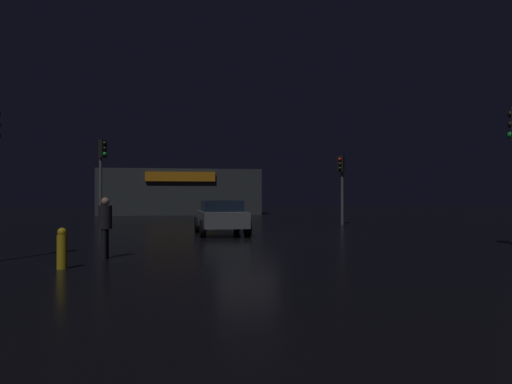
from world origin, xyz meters
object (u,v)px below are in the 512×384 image
car_near (221,217)px  fire_hydrant (62,249)px  traffic_signal_cross_right (102,167)px  pedestrian (105,223)px  traffic_signal_main (341,177)px  store_building (180,192)px

car_near → fire_hydrant: size_ratio=4.63×
traffic_signal_cross_right → fire_hydrant: (1.35, -14.55, -2.66)m
pedestrian → traffic_signal_cross_right: bearing=98.9°
traffic_signal_main → traffic_signal_cross_right: size_ratio=0.87×
store_building → pedestrian: 32.52m
car_near → traffic_signal_main: bearing=39.6°
traffic_signal_cross_right → fire_hydrant: traffic_signal_cross_right is taller
pedestrian → fire_hydrant: size_ratio=1.73×
traffic_signal_main → traffic_signal_cross_right: traffic_signal_cross_right is taller
traffic_signal_main → car_near: 9.82m
traffic_signal_cross_right → pedestrian: bearing=-81.1°
pedestrian → car_near: bearing=64.2°
car_near → pedestrian: 8.37m
pedestrian → fire_hydrant: (-0.67, -1.72, -0.46)m
store_building → car_near: size_ratio=3.36×
traffic_signal_cross_right → car_near: bearing=-43.1°
traffic_signal_main → car_near: traffic_signal_main is taller
store_building → traffic_signal_cross_right: 20.05m
store_building → fire_hydrant: size_ratio=15.58×
traffic_signal_main → fire_hydrant: 19.48m
store_building → traffic_signal_cross_right: traffic_signal_cross_right is taller
store_building → car_near: bearing=-86.3°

